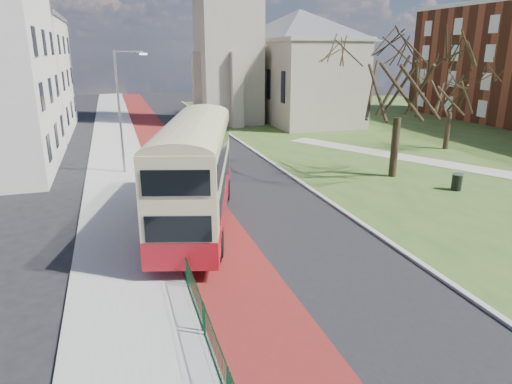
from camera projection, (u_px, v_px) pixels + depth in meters
name	position (u px, v px, depth m)	size (l,w,h in m)	color
ground	(274.00, 288.00, 16.24)	(160.00, 160.00, 0.00)	black
road_carriageway	(205.00, 161.00, 34.88)	(9.00, 120.00, 0.01)	black
bus_lane	(170.00, 163.00, 34.11)	(3.40, 120.00, 0.01)	#591414
pavement_west	(117.00, 166.00, 33.01)	(4.00, 120.00, 0.12)	gray
kerb_west	(145.00, 164.00, 33.58)	(0.25, 120.00, 0.13)	#999993
kerb_east	(255.00, 151.00, 38.01)	(0.25, 80.00, 0.13)	#999993
grass_green	(452.00, 138.00, 43.72)	(40.00, 80.00, 0.04)	#2F4E1C
footpath	(501.00, 174.00, 31.06)	(2.20, 36.00, 0.03)	#9E998C
pedestrian_railing	(175.00, 241.00, 18.87)	(0.07, 24.00, 1.12)	#0C371D
gothic_church	(267.00, 3.00, 50.55)	(16.38, 18.00, 40.00)	gray
street_block_far	(13.00, 75.00, 45.14)	(10.30, 16.30, 11.50)	beige
streetlamp	(121.00, 106.00, 30.03)	(2.13, 0.18, 8.00)	gray
bus	(196.00, 169.00, 21.24)	(5.93, 12.10, 4.94)	maroon
winter_tree_near	(402.00, 68.00, 28.46)	(7.14, 7.14, 10.08)	#2F2417
winter_tree_far	(453.00, 84.00, 37.43)	(6.11, 6.11, 7.86)	#322619
litter_bin	(457.00, 182.00, 27.33)	(0.65, 0.65, 1.03)	black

